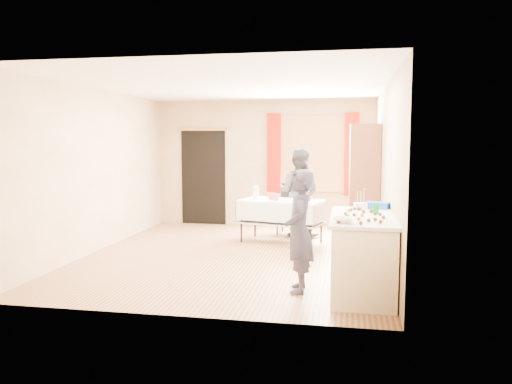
% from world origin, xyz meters
% --- Properties ---
extents(floor, '(4.50, 5.50, 0.02)m').
position_xyz_m(floor, '(0.00, 0.00, -0.01)').
color(floor, '#9E7047').
rests_on(floor, ground).
extents(ceiling, '(4.50, 5.50, 0.02)m').
position_xyz_m(ceiling, '(0.00, 0.00, 2.61)').
color(ceiling, white).
rests_on(ceiling, floor).
extents(wall_back, '(4.50, 0.02, 2.60)m').
position_xyz_m(wall_back, '(0.00, 2.76, 1.30)').
color(wall_back, tan).
rests_on(wall_back, floor).
extents(wall_front, '(4.50, 0.02, 2.60)m').
position_xyz_m(wall_front, '(0.00, -2.76, 1.30)').
color(wall_front, tan).
rests_on(wall_front, floor).
extents(wall_left, '(0.02, 5.50, 2.60)m').
position_xyz_m(wall_left, '(-2.26, 0.00, 1.30)').
color(wall_left, tan).
rests_on(wall_left, floor).
extents(wall_right, '(0.02, 5.50, 2.60)m').
position_xyz_m(wall_right, '(2.26, 0.00, 1.30)').
color(wall_right, tan).
rests_on(wall_right, floor).
extents(window_frame, '(1.32, 0.06, 1.52)m').
position_xyz_m(window_frame, '(1.00, 2.72, 1.50)').
color(window_frame, olive).
rests_on(window_frame, wall_back).
extents(window_pane, '(1.20, 0.02, 1.40)m').
position_xyz_m(window_pane, '(1.00, 2.71, 1.50)').
color(window_pane, white).
rests_on(window_pane, wall_back).
extents(curtain_left, '(0.28, 0.06, 1.65)m').
position_xyz_m(curtain_left, '(0.22, 2.67, 1.50)').
color(curtain_left, '#9C1103').
rests_on(curtain_left, wall_back).
extents(curtain_right, '(0.28, 0.06, 1.65)m').
position_xyz_m(curtain_right, '(1.78, 2.67, 1.50)').
color(curtain_right, '#9C1103').
rests_on(curtain_right, wall_back).
extents(doorway, '(0.95, 0.04, 2.00)m').
position_xyz_m(doorway, '(-1.30, 2.73, 1.00)').
color(doorway, black).
rests_on(doorway, floor).
extents(door_lintel, '(1.05, 0.06, 0.08)m').
position_xyz_m(door_lintel, '(-1.30, 2.70, 2.02)').
color(door_lintel, olive).
rests_on(door_lintel, wall_back).
extents(cabinet, '(0.50, 0.60, 2.05)m').
position_xyz_m(cabinet, '(1.99, 1.19, 1.03)').
color(cabinet, brown).
rests_on(cabinet, floor).
extents(counter, '(0.74, 1.56, 0.91)m').
position_xyz_m(counter, '(1.89, -1.58, 0.45)').
color(counter, '#F7ECC6').
rests_on(counter, floor).
extents(party_table, '(1.57, 1.06, 0.75)m').
position_xyz_m(party_table, '(0.58, 1.09, 0.45)').
color(party_table, black).
rests_on(party_table, floor).
extents(chair, '(0.45, 0.45, 0.95)m').
position_xyz_m(chair, '(0.61, 1.95, 0.28)').
color(chair, black).
rests_on(chair, floor).
extents(girl, '(0.59, 0.44, 1.45)m').
position_xyz_m(girl, '(1.16, -1.69, 0.72)').
color(girl, '#26263F').
rests_on(girl, floor).
extents(woman, '(1.09, 1.00, 1.63)m').
position_xyz_m(woman, '(0.83, 1.71, 0.82)').
color(woman, black).
rests_on(woman, floor).
extents(soda_can, '(0.09, 0.09, 0.12)m').
position_xyz_m(soda_can, '(2.04, -1.44, 0.97)').
color(soda_can, '#098E22').
rests_on(soda_can, counter).
extents(mixing_bowl, '(0.28, 0.28, 0.06)m').
position_xyz_m(mixing_bowl, '(1.67, -2.12, 0.94)').
color(mixing_bowl, white).
rests_on(mixing_bowl, counter).
extents(foam_block, '(0.17, 0.14, 0.08)m').
position_xyz_m(foam_block, '(1.88, -1.02, 0.95)').
color(foam_block, white).
rests_on(foam_block, counter).
extents(blue_basket, '(0.35, 0.28, 0.08)m').
position_xyz_m(blue_basket, '(2.08, -0.91, 0.95)').
color(blue_basket, blue).
rests_on(blue_basket, counter).
extents(pitcher, '(0.15, 0.15, 0.22)m').
position_xyz_m(pitcher, '(0.13, 1.09, 0.86)').
color(pitcher, silver).
rests_on(pitcher, party_table).
extents(cup_red, '(0.20, 0.20, 0.12)m').
position_xyz_m(cup_red, '(0.40, 1.16, 0.81)').
color(cup_red, '#E74028').
rests_on(cup_red, party_table).
extents(cup_rainbow, '(0.19, 0.19, 0.12)m').
position_xyz_m(cup_rainbow, '(0.51, 0.94, 0.81)').
color(cup_rainbow, red).
rests_on(cup_rainbow, party_table).
extents(small_bowl, '(0.19, 0.19, 0.05)m').
position_xyz_m(small_bowl, '(0.89, 1.14, 0.78)').
color(small_bowl, white).
rests_on(small_bowl, party_table).
extents(pastry_tray, '(0.32, 0.26, 0.02)m').
position_xyz_m(pastry_tray, '(1.02, 0.84, 0.76)').
color(pastry_tray, white).
rests_on(pastry_tray, party_table).
extents(bottle, '(0.09, 0.09, 0.17)m').
position_xyz_m(bottle, '(0.08, 1.39, 0.84)').
color(bottle, white).
rests_on(bottle, party_table).
extents(cake_balls, '(0.53, 1.13, 0.04)m').
position_xyz_m(cake_balls, '(1.88, -1.61, 0.93)').
color(cake_balls, '#3F2314').
rests_on(cake_balls, counter).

